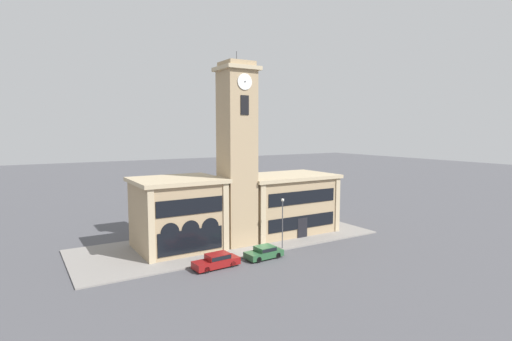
% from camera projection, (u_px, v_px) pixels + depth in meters
% --- Properties ---
extents(ground_plane, '(300.00, 300.00, 0.00)m').
position_uv_depth(ground_plane, '(259.00, 255.00, 44.53)').
color(ground_plane, '#4C4C51').
extents(sidewalk_kerb, '(37.72, 13.21, 0.15)m').
position_uv_depth(sidewalk_kerb, '(231.00, 241.00, 50.14)').
color(sidewalk_kerb, gray).
rests_on(sidewalk_kerb, ground_plane).
extents(clock_tower, '(4.41, 4.41, 23.09)m').
position_uv_depth(clock_tower, '(237.00, 155.00, 47.65)').
color(clock_tower, tan).
rests_on(clock_tower, ground_plane).
extents(town_hall_left_wing, '(10.00, 8.79, 8.39)m').
position_uv_depth(town_hall_left_wing, '(177.00, 214.00, 46.64)').
color(town_hall_left_wing, tan).
rests_on(town_hall_left_wing, ground_plane).
extents(town_hall_right_wing, '(13.41, 8.79, 7.92)m').
position_uv_depth(town_hall_right_wing, '(284.00, 203.00, 54.60)').
color(town_hall_right_wing, tan).
rests_on(town_hall_right_wing, ground_plane).
extents(parked_car_near, '(4.90, 2.06, 1.45)m').
position_uv_depth(parked_car_near, '(217.00, 260.00, 40.48)').
color(parked_car_near, maroon).
rests_on(parked_car_near, ground_plane).
extents(parked_car_mid, '(4.26, 2.15, 1.34)m').
position_uv_depth(parked_car_mid, '(264.00, 252.00, 43.45)').
color(parked_car_mid, '#285633').
rests_on(parked_car_mid, ground_plane).
extents(street_lamp, '(0.36, 0.36, 5.90)m').
position_uv_depth(street_lamp, '(283.00, 216.00, 46.40)').
color(street_lamp, '#4C4C51').
rests_on(street_lamp, sidewalk_kerb).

